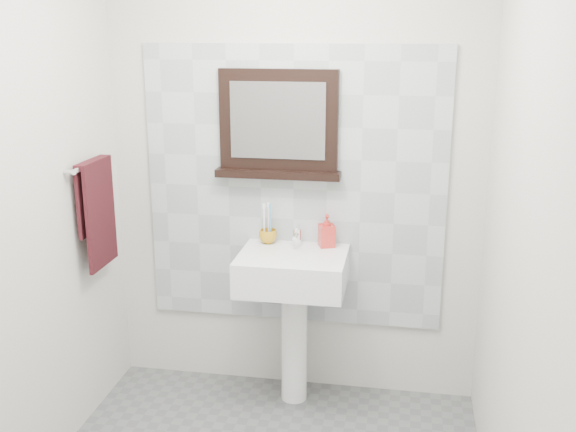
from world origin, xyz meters
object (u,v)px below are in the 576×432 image
object	(u,v)px
pedestal_sink	(293,287)
hand_towel	(97,205)
framed_mirror	(279,127)
soap_dispenser	(327,231)
toothbrush_cup	(268,236)

from	to	relation	value
pedestal_sink	hand_towel	world-z (taller)	hand_towel
hand_towel	framed_mirror	bearing A→B (deg)	22.59
soap_dispenser	framed_mirror	xyz separation A→B (m)	(-0.26, 0.04, 0.54)
pedestal_sink	hand_towel	distance (m)	1.08
pedestal_sink	hand_towel	xyz separation A→B (m)	(-0.97, -0.17, 0.44)
hand_towel	toothbrush_cup	bearing A→B (deg)	21.43
toothbrush_cup	hand_towel	world-z (taller)	hand_towel
pedestal_sink	framed_mirror	xyz separation A→B (m)	(-0.11, 0.19, 0.81)
toothbrush_cup	soap_dispenser	size ratio (longest dim) A/B	0.54
pedestal_sink	toothbrush_cup	distance (m)	0.31
pedestal_sink	soap_dispenser	distance (m)	0.34
toothbrush_cup	framed_mirror	bearing A→B (deg)	38.08
pedestal_sink	framed_mirror	world-z (taller)	framed_mirror
soap_dispenser	framed_mirror	size ratio (longest dim) A/B	0.27
pedestal_sink	hand_towel	bearing A→B (deg)	-169.90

